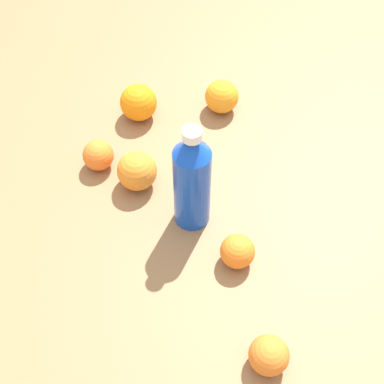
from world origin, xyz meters
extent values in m
plane|color=olive|center=(0.00, 0.00, 0.00)|extent=(2.40, 2.40, 0.00)
cylinder|color=blue|center=(0.03, -0.03, 0.09)|extent=(0.07, 0.07, 0.19)
cone|color=blue|center=(0.03, -0.03, 0.21)|extent=(0.07, 0.07, 0.04)
cylinder|color=white|center=(0.03, -0.03, 0.23)|extent=(0.03, 0.03, 0.02)
sphere|color=orange|center=(0.02, 0.11, 0.04)|extent=(0.08, 0.08, 0.08)
sphere|color=orange|center=(0.17, 0.24, 0.04)|extent=(0.08, 0.08, 0.08)
sphere|color=orange|center=(-0.13, -0.31, 0.03)|extent=(0.07, 0.07, 0.07)
sphere|color=orange|center=(0.00, -0.16, 0.03)|extent=(0.06, 0.06, 0.06)
sphere|color=orange|center=(0.01, 0.21, 0.03)|extent=(0.07, 0.07, 0.07)
sphere|color=orange|center=(0.31, 0.11, 0.04)|extent=(0.08, 0.08, 0.08)
camera|label=1|loc=(-0.45, -0.41, 0.87)|focal=50.14mm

